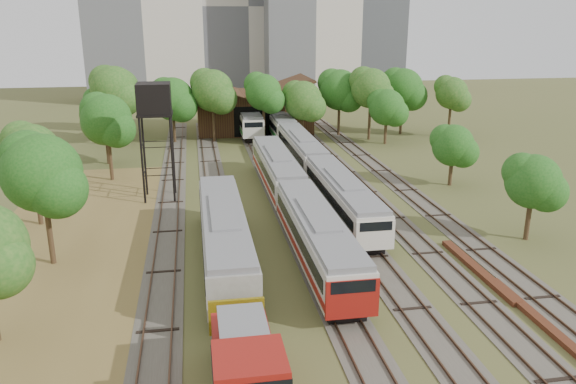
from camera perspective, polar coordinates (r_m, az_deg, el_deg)
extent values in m
plane|color=#475123|center=(29.75, 11.16, -14.91)|extent=(240.00, 240.00, 0.00)
cube|color=brown|center=(36.07, -22.37, -9.89)|extent=(14.00, 60.00, 0.04)
cube|color=#4C473D|center=(50.92, -11.85, -1.06)|extent=(2.60, 80.00, 0.06)
cube|color=#472D1E|center=(50.93, -12.66, -1.00)|extent=(0.08, 80.00, 0.14)
cube|color=#472D1E|center=(50.86, -11.05, -0.92)|extent=(0.08, 80.00, 0.14)
cube|color=#4C473D|center=(50.89, -7.35, -0.84)|extent=(2.60, 80.00, 0.06)
cube|color=#472D1E|center=(50.84, -8.16, -0.78)|extent=(0.08, 80.00, 0.14)
cube|color=#472D1E|center=(50.89, -6.54, -0.70)|extent=(0.08, 80.00, 0.14)
cube|color=#4C473D|center=(51.43, -0.66, -0.50)|extent=(2.60, 80.00, 0.06)
cube|color=#472D1E|center=(51.30, -1.45, -0.44)|extent=(0.08, 80.00, 0.14)
cube|color=#472D1E|center=(51.51, 0.13, -0.36)|extent=(0.08, 80.00, 0.14)
cube|color=#4C473D|center=(52.17, 3.68, -0.27)|extent=(2.60, 80.00, 0.06)
cube|color=#472D1E|center=(51.99, 2.92, -0.22)|extent=(0.08, 80.00, 0.14)
cube|color=#472D1E|center=(52.31, 4.45, -0.14)|extent=(0.08, 80.00, 0.14)
cube|color=#4C473D|center=(53.21, 7.88, -0.06)|extent=(2.60, 80.00, 0.06)
cube|color=#472D1E|center=(52.97, 7.14, 0.00)|extent=(0.08, 80.00, 0.14)
cube|color=#472D1E|center=(53.39, 8.62, 0.07)|extent=(0.08, 80.00, 0.14)
cube|color=#4C473D|center=(54.51, 11.90, 0.15)|extent=(2.60, 80.00, 0.06)
cube|color=#472D1E|center=(54.23, 11.20, 0.21)|extent=(0.08, 80.00, 0.14)
cube|color=#472D1E|center=(54.75, 12.60, 0.28)|extent=(0.08, 80.00, 0.14)
cube|color=black|center=(37.60, 2.92, -6.79)|extent=(2.12, 15.64, 0.77)
cube|color=beige|center=(36.98, 2.96, -4.54)|extent=(2.79, 17.00, 2.41)
cube|color=black|center=(36.87, 2.96, -4.12)|extent=(2.85, 15.64, 0.82)
cube|color=slate|center=(36.49, 2.99, -2.53)|extent=(2.57, 16.66, 0.35)
cube|color=maroon|center=(37.23, 2.94, -5.50)|extent=(2.85, 16.66, 0.43)
cube|color=maroon|center=(29.60, 6.55, -10.71)|extent=(2.83, 0.25, 2.17)
cube|color=black|center=(53.78, -1.09, 0.69)|extent=(2.12, 15.64, 0.77)
cube|color=beige|center=(53.35, -1.10, 2.33)|extent=(2.79, 17.00, 2.41)
cube|color=black|center=(53.28, -1.10, 2.63)|extent=(2.85, 15.64, 0.82)
cube|color=slate|center=(53.02, -1.11, 3.76)|extent=(2.57, 16.66, 0.35)
cube|color=maroon|center=(53.53, -1.10, 1.63)|extent=(2.85, 16.66, 0.43)
cube|color=black|center=(46.18, 5.50, -2.22)|extent=(2.01, 15.64, 0.73)
cube|color=beige|center=(45.70, 5.55, -0.44)|extent=(2.65, 17.00, 2.29)
cube|color=black|center=(45.62, 5.56, -0.11)|extent=(2.71, 15.64, 0.78)
cube|color=slate|center=(45.33, 5.60, 1.14)|extent=(2.44, 16.66, 0.33)
cube|color=#1B6F27|center=(45.90, 5.53, -1.20)|extent=(2.71, 16.66, 0.41)
cube|color=beige|center=(38.12, 8.83, -4.39)|extent=(2.69, 0.25, 2.06)
cube|color=black|center=(62.52, 1.37, 3.03)|extent=(2.01, 15.64, 0.73)
cube|color=beige|center=(62.17, 1.38, 4.38)|extent=(2.65, 17.00, 2.29)
cube|color=black|center=(62.11, 1.38, 4.62)|extent=(2.71, 15.64, 0.78)
cube|color=slate|center=(61.90, 1.39, 5.56)|extent=(2.44, 16.66, 0.33)
cube|color=#1B6F27|center=(62.32, 1.38, 3.80)|extent=(2.71, 16.66, 0.41)
cube|color=black|center=(79.36, -1.04, 6.07)|extent=(2.01, 15.64, 0.73)
cube|color=beige|center=(79.08, -1.05, 7.14)|extent=(2.65, 17.00, 2.29)
cube|color=black|center=(79.04, -1.05, 7.34)|extent=(2.71, 15.64, 0.78)
cube|color=slate|center=(78.87, -1.05, 8.08)|extent=(2.44, 16.66, 0.33)
cube|color=#1B6F27|center=(79.20, -1.04, 6.69)|extent=(2.71, 16.66, 0.41)
cube|color=black|center=(81.22, -4.10, 6.30)|extent=(2.12, 14.72, 0.77)
cube|color=beige|center=(80.93, -4.13, 7.41)|extent=(2.80, 16.00, 2.41)
cube|color=black|center=(80.89, -4.13, 7.61)|extent=(2.86, 14.72, 0.82)
cube|color=slate|center=(80.71, -4.15, 8.37)|extent=(2.57, 15.68, 0.35)
cube|color=#1B6F27|center=(81.05, -4.12, 6.94)|extent=(2.86, 15.68, 0.43)
cube|color=beige|center=(73.17, -3.51, 6.28)|extent=(2.84, 0.25, 2.17)
cube|color=maroon|center=(25.69, -4.66, -15.80)|extent=(2.55, 4.40, 1.53)
cube|color=black|center=(22.17, -3.90, -17.77)|extent=(2.80, 2.70, 0.92)
cube|color=gold|center=(28.40, -5.24, -12.45)|extent=(2.75, 0.20, 1.83)
cube|color=slate|center=(24.13, -4.58, -13.47)|extent=(2.04, 3.60, 0.20)
cube|color=black|center=(37.94, -6.42, -6.63)|extent=(2.18, 16.56, 0.79)
cube|color=gray|center=(37.31, -6.50, -4.33)|extent=(2.87, 18.00, 2.48)
cube|color=black|center=(37.21, -6.52, -3.91)|extent=(2.93, 16.56, 0.84)
cube|color=slate|center=(36.82, -6.58, -2.28)|extent=(2.64, 17.64, 0.36)
cylinder|color=black|center=(50.27, -14.59, 3.00)|extent=(0.19, 0.19, 7.62)
cylinder|color=black|center=(50.11, -11.66, 3.16)|extent=(0.19, 0.19, 7.62)
cylinder|color=black|center=(52.77, -14.38, 3.67)|extent=(0.19, 0.19, 7.62)
cylinder|color=black|center=(52.61, -11.59, 3.82)|extent=(0.19, 0.19, 7.62)
cube|color=black|center=(50.67, -13.36, 7.72)|extent=(3.00, 3.00, 0.20)
cube|color=black|center=(50.47, -13.47, 9.27)|extent=(2.86, 2.86, 2.57)
cube|color=#582B19|center=(38.53, 18.71, -7.49)|extent=(0.63, 9.39, 0.31)
cube|color=#582B19|center=(33.97, 23.89, -11.56)|extent=(0.57, 9.17, 0.30)
cube|color=#381F14|center=(82.87, -3.58, 8.19)|extent=(16.00, 11.00, 5.50)
cube|color=#381F14|center=(82.10, -6.45, 10.39)|extent=(8.45, 11.55, 2.96)
cube|color=#381F14|center=(82.93, -0.83, 10.56)|extent=(8.45, 11.55, 2.96)
cube|color=black|center=(77.62, -3.14, 7.17)|extent=(6.40, 0.15, 4.12)
cylinder|color=#382616|center=(40.06, -23.09, -3.48)|extent=(0.36, 0.36, 4.92)
sphere|color=#195115|center=(38.97, -23.74, 1.77)|extent=(5.05, 5.05, 5.05)
cylinder|color=#382616|center=(48.18, -24.10, -0.43)|extent=(0.36, 0.36, 4.62)
sphere|color=#195115|center=(47.32, -24.62, 3.70)|extent=(4.36, 4.36, 4.36)
cylinder|color=#382616|center=(59.06, -17.61, 3.45)|extent=(0.36, 0.36, 4.90)
sphere|color=#195115|center=(58.33, -17.95, 7.06)|extent=(4.92, 4.92, 4.92)
cylinder|color=#382616|center=(66.20, -17.87, 4.35)|extent=(0.36, 0.36, 3.77)
sphere|color=#195115|center=(65.65, -18.10, 6.83)|extent=(5.28, 5.28, 5.28)
cylinder|color=#382616|center=(76.81, -18.35, 6.09)|extent=(0.36, 0.36, 4.04)
sphere|color=#195115|center=(76.32, -18.57, 8.39)|extent=(3.99, 3.99, 3.99)
cylinder|color=#382616|center=(85.09, -16.53, 7.56)|extent=(0.36, 0.36, 4.92)
sphere|color=#195115|center=(84.58, -16.75, 10.09)|extent=(5.53, 5.53, 5.53)
cylinder|color=#382616|center=(77.00, -16.98, 6.78)|extent=(0.36, 0.36, 5.47)
sphere|color=#195115|center=(76.41, -17.26, 9.89)|extent=(6.06, 6.06, 6.06)
cylinder|color=#382616|center=(75.67, -11.50, 6.63)|extent=(0.36, 0.36, 4.49)
sphere|color=#195115|center=(75.14, -11.66, 9.23)|extent=(5.57, 5.57, 5.57)
cylinder|color=#382616|center=(75.33, -7.55, 7.09)|extent=(0.36, 0.36, 5.29)
sphere|color=#195115|center=(74.73, -7.68, 10.17)|extent=(5.46, 5.46, 5.46)
cylinder|color=#382616|center=(73.90, -2.47, 6.99)|extent=(0.36, 0.36, 5.21)
sphere|color=#195115|center=(73.30, -2.51, 10.09)|extent=(4.68, 4.68, 4.68)
cylinder|color=#382616|center=(74.49, 1.50, 6.73)|extent=(0.36, 0.36, 4.30)
sphere|color=#195115|center=(73.96, 1.52, 9.26)|extent=(5.09, 5.09, 5.09)
cylinder|color=#382616|center=(79.12, 5.18, 7.53)|extent=(0.36, 0.36, 4.98)
sphere|color=#195115|center=(78.57, 5.26, 10.30)|extent=(5.57, 5.57, 5.57)
cylinder|color=#382616|center=(76.80, 8.28, 7.29)|extent=(0.36, 0.36, 5.41)
sphere|color=#195115|center=(76.20, 8.41, 10.39)|extent=(5.26, 5.26, 5.26)
cylinder|color=#382616|center=(81.32, 11.43, 7.54)|extent=(0.36, 0.36, 5.03)
sphere|color=#195115|center=(80.78, 11.59, 10.26)|extent=(5.55, 5.55, 5.55)
cylinder|color=#382616|center=(80.82, 16.08, 7.06)|extent=(0.36, 0.36, 4.76)
sphere|color=#195115|center=(80.30, 16.29, 9.64)|extent=(4.33, 4.33, 4.33)
cylinder|color=#382616|center=(44.76, 23.23, -2.35)|extent=(0.36, 0.36, 3.51)
sphere|color=#195115|center=(44.00, 23.64, 0.99)|extent=(3.95, 3.95, 3.95)
cylinder|color=#382616|center=(57.04, 16.21, 2.19)|extent=(0.36, 0.36, 3.14)
sphere|color=#195115|center=(56.49, 16.42, 4.57)|extent=(4.03, 4.03, 4.03)
cylinder|color=#382616|center=(74.51, 9.88, 6.27)|extent=(0.36, 0.36, 3.75)
sphere|color=#195115|center=(74.03, 10.00, 8.47)|extent=(4.66, 4.66, 4.66)
cube|color=#ACA59C|center=(123.98, -4.48, 18.21)|extent=(20.00, 18.00, 36.00)
cube|color=#46494E|center=(140.37, 8.83, 16.31)|extent=(12.00, 12.00, 28.00)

